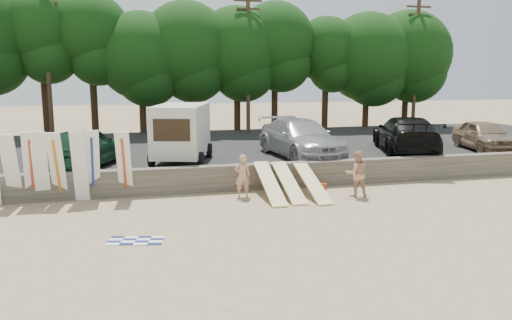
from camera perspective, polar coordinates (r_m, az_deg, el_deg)
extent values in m
plane|color=tan|center=(17.10, 4.67, -5.39)|extent=(120.00, 120.00, 0.00)
cube|color=#6B6356|center=(19.77, 1.94, -1.78)|extent=(44.00, 0.50, 1.00)
cube|color=#282828|center=(26.98, -2.40, 1.02)|extent=(44.00, 14.50, 0.70)
cylinder|color=#382616|center=(33.68, -22.92, 6.34)|extent=(0.44, 0.44, 4.36)
sphere|color=#174112|center=(33.74, -23.41, 13.56)|extent=(4.81, 4.81, 4.81)
cylinder|color=#382616|center=(33.36, -18.03, 6.53)|extent=(0.44, 0.44, 4.28)
sphere|color=#174112|center=(33.41, -18.42, 13.70)|extent=(4.91, 4.91, 4.91)
cylinder|color=#382616|center=(33.14, -12.82, 5.92)|extent=(0.44, 0.44, 3.32)
sphere|color=#174112|center=(33.09, -13.04, 11.53)|extent=(5.59, 5.59, 5.59)
cylinder|color=#382616|center=(33.47, -7.87, 6.40)|extent=(0.44, 0.44, 3.66)
sphere|color=#174112|center=(33.46, -8.02, 12.52)|extent=(6.06, 6.06, 6.06)
cylinder|color=#382616|center=(34.00, -2.17, 6.48)|extent=(0.44, 0.44, 3.59)
sphere|color=#174112|center=(33.97, -2.21, 12.40)|extent=(5.83, 5.83, 5.83)
cylinder|color=#382616|center=(34.61, 2.14, 6.87)|extent=(0.44, 0.44, 3.99)
sphere|color=#174112|center=(34.63, 2.18, 13.33)|extent=(5.40, 5.40, 5.40)
cylinder|color=#382616|center=(35.81, 7.89, 6.63)|extent=(0.44, 0.44, 3.68)
sphere|color=#174112|center=(35.80, 8.03, 12.38)|extent=(4.57, 4.57, 4.57)
cylinder|color=#382616|center=(37.02, 12.43, 6.34)|extent=(0.44, 0.44, 3.34)
sphere|color=#174112|center=(36.97, 12.62, 11.39)|extent=(6.29, 6.29, 6.29)
cylinder|color=#382616|center=(38.61, 16.68, 6.43)|extent=(0.44, 0.44, 3.53)
sphere|color=#174112|center=(38.58, 16.93, 11.54)|extent=(6.25, 6.25, 6.25)
cylinder|color=#473321|center=(31.99, -22.73, 10.37)|extent=(0.26, 0.26, 9.00)
cube|color=#473321|center=(32.23, -23.13, 16.24)|extent=(1.50, 0.10, 0.10)
cylinder|color=#473321|center=(32.47, -0.91, 11.10)|extent=(0.26, 0.26, 9.00)
cube|color=#473321|center=(32.78, -0.93, 17.76)|extent=(1.80, 0.12, 0.12)
cube|color=#473321|center=(32.71, -0.93, 16.89)|extent=(1.50, 0.10, 0.10)
cylinder|color=#473321|center=(37.06, 17.80, 10.48)|extent=(0.26, 0.26, 9.00)
cube|color=#473321|center=(37.33, 18.12, 16.32)|extent=(1.80, 0.12, 0.12)
cube|color=#473321|center=(37.27, 18.08, 15.56)|extent=(1.50, 0.10, 0.10)
cube|color=beige|center=(21.75, -8.52, 3.46)|extent=(2.97, 4.27, 2.13)
cube|color=black|center=(19.83, -9.63, 3.38)|extent=(1.41, 0.45, 0.87)
cylinder|color=black|center=(20.91, -11.85, 0.10)|extent=(0.37, 0.67, 0.64)
cylinder|color=black|center=(20.49, -6.33, 0.05)|extent=(0.37, 0.67, 0.64)
cylinder|color=black|center=(23.33, -10.31, 1.14)|extent=(0.37, 0.67, 0.64)
cylinder|color=black|center=(22.96, -5.35, 1.12)|extent=(0.37, 0.67, 0.64)
imported|color=#143724|center=(21.45, -19.10, 1.39)|extent=(3.68, 5.26, 1.66)
imported|color=#98999D|center=(22.99, 5.11, 2.50)|extent=(3.00, 6.13, 1.72)
imported|color=black|center=(25.40, 16.72, 2.84)|extent=(4.19, 6.45, 1.74)
imported|color=#8A7058|center=(27.42, 24.58, 2.58)|extent=(2.65, 4.63, 1.48)
cube|color=white|center=(18.95, -26.17, -0.99)|extent=(0.55, 0.85, 2.50)
cube|color=white|center=(18.88, -24.28, -0.82)|extent=(0.58, 0.69, 2.55)
cube|color=white|center=(18.79, -23.39, -0.79)|extent=(0.51, 0.59, 2.56)
cube|color=white|center=(18.69, -21.76, -0.78)|extent=(0.60, 0.79, 2.53)
cube|color=white|center=(18.53, -19.49, -0.67)|extent=(0.55, 0.59, 2.57)
cube|color=white|center=(18.62, -18.20, -0.57)|extent=(0.58, 0.68, 2.55)
cube|color=white|center=(18.47, -14.83, -0.56)|extent=(0.59, 0.87, 2.50)
cube|color=#F9E59D|center=(18.14, 1.58, -2.65)|extent=(0.56, 2.83, 1.12)
cube|color=#F9E59D|center=(18.45, 3.74, -2.54)|extent=(0.56, 2.85, 1.06)
cube|color=#F9E59D|center=(18.54, 6.44, -2.63)|extent=(0.56, 2.87, 1.00)
imported|color=tan|center=(18.25, -1.56, -1.82)|extent=(0.59, 0.40, 1.59)
imported|color=tan|center=(18.72, 11.43, -1.53)|extent=(0.91, 0.76, 1.71)
cube|color=#238244|center=(19.22, 1.75, -3.16)|extent=(0.45, 0.40, 0.32)
cube|color=#BF4616|center=(19.89, 7.59, -2.95)|extent=(0.36, 0.33, 0.22)
plane|color=white|center=(14.10, -13.58, -8.94)|extent=(1.80, 1.80, 0.00)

